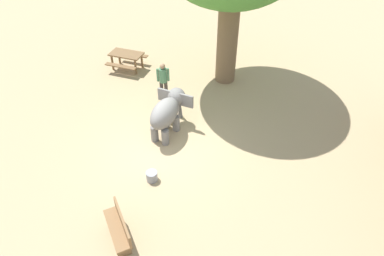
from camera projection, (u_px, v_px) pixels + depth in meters
ground_plane at (165, 145)px, 11.96m from camera, size 60.00×60.00×0.00m
elephant at (168, 111)px, 11.94m from camera, size 2.09×1.40×1.44m
person_handler at (163, 79)px, 13.58m from camera, size 0.32×0.48×1.62m
wooden_bench at (119, 227)px, 8.80m from camera, size 1.29×1.25×0.88m
picnic_table_near at (127, 57)px, 15.75m from camera, size 1.52×1.54×0.78m
feed_bucket at (152, 176)px, 10.60m from camera, size 0.36×0.36×0.32m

